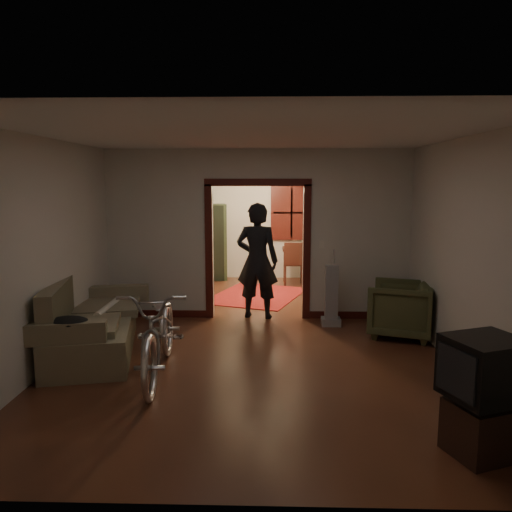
{
  "coord_description": "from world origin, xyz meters",
  "views": [
    {
      "loc": [
        0.21,
        -7.48,
        2.27
      ],
      "look_at": [
        0.0,
        -0.3,
        1.2
      ],
      "focal_mm": 35.0,
      "sensor_mm": 36.0,
      "label": 1
    }
  ],
  "objects_px": {
    "bicycle": "(160,330)",
    "armchair": "(401,309)",
    "sofa": "(93,316)",
    "person": "(257,261)",
    "locker": "(207,242)",
    "desk": "(307,266)"
  },
  "relations": [
    {
      "from": "bicycle",
      "to": "armchair",
      "type": "height_order",
      "value": "bicycle"
    },
    {
      "from": "sofa",
      "to": "bicycle",
      "type": "distance_m",
      "value": 1.32
    },
    {
      "from": "armchair",
      "to": "person",
      "type": "distance_m",
      "value": 2.42
    },
    {
      "from": "locker",
      "to": "armchair",
      "type": "bearing_deg",
      "value": -62.54
    },
    {
      "from": "armchair",
      "to": "locker",
      "type": "bearing_deg",
      "value": -121.91
    },
    {
      "from": "person",
      "to": "desk",
      "type": "height_order",
      "value": "person"
    },
    {
      "from": "person",
      "to": "desk",
      "type": "relative_size",
      "value": 1.78
    },
    {
      "from": "armchair",
      "to": "person",
      "type": "height_order",
      "value": "person"
    },
    {
      "from": "locker",
      "to": "desk",
      "type": "height_order",
      "value": "locker"
    },
    {
      "from": "sofa",
      "to": "person",
      "type": "relative_size",
      "value": 1.13
    },
    {
      "from": "locker",
      "to": "person",
      "type": "bearing_deg",
      "value": -80.3
    },
    {
      "from": "armchair",
      "to": "locker",
      "type": "height_order",
      "value": "locker"
    },
    {
      "from": "locker",
      "to": "desk",
      "type": "xyz_separation_m",
      "value": [
        2.29,
        -0.45,
        -0.48
      ]
    },
    {
      "from": "sofa",
      "to": "desk",
      "type": "bearing_deg",
      "value": 43.23
    },
    {
      "from": "armchair",
      "to": "person",
      "type": "xyz_separation_m",
      "value": [
        -2.15,
        0.97,
        0.56
      ]
    },
    {
      "from": "bicycle",
      "to": "locker",
      "type": "distance_m",
      "value": 5.85
    },
    {
      "from": "armchair",
      "to": "locker",
      "type": "relative_size",
      "value": 0.51
    },
    {
      "from": "sofa",
      "to": "bicycle",
      "type": "xyz_separation_m",
      "value": [
        1.07,
        -0.76,
        0.04
      ]
    },
    {
      "from": "person",
      "to": "bicycle",
      "type": "bearing_deg",
      "value": 77.43
    },
    {
      "from": "sofa",
      "to": "locker",
      "type": "bearing_deg",
      "value": 67.78
    },
    {
      "from": "armchair",
      "to": "sofa",
      "type": "bearing_deg",
      "value": -59.57
    },
    {
      "from": "armchair",
      "to": "person",
      "type": "bearing_deg",
      "value": -95.12
    }
  ]
}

